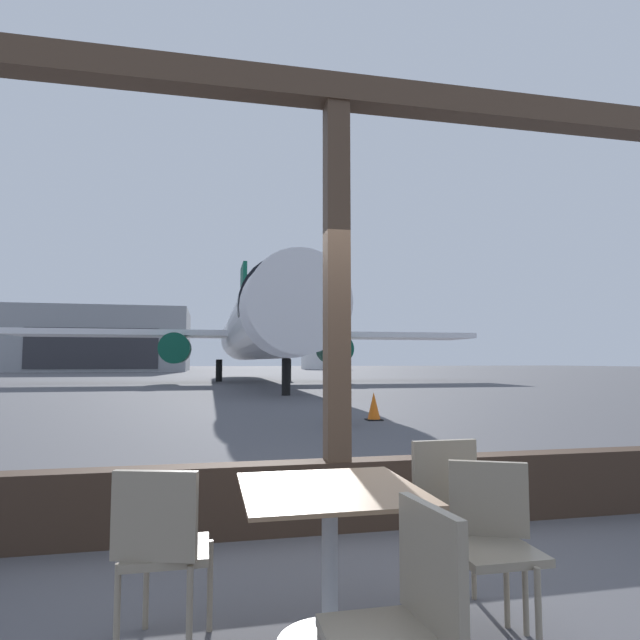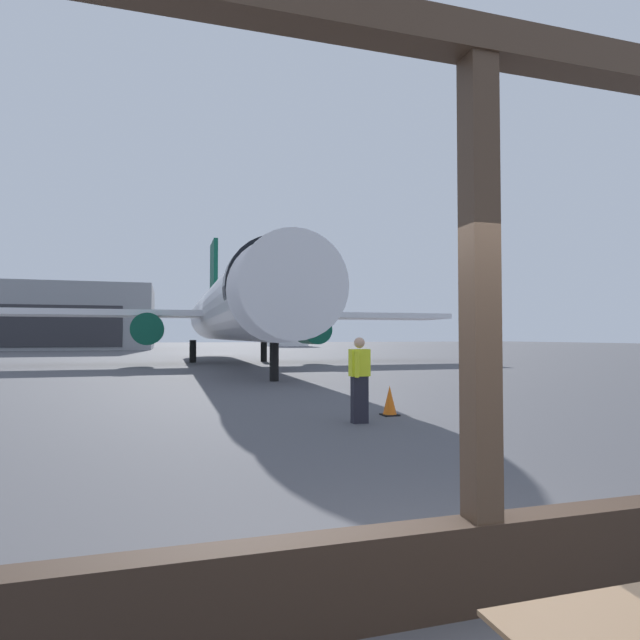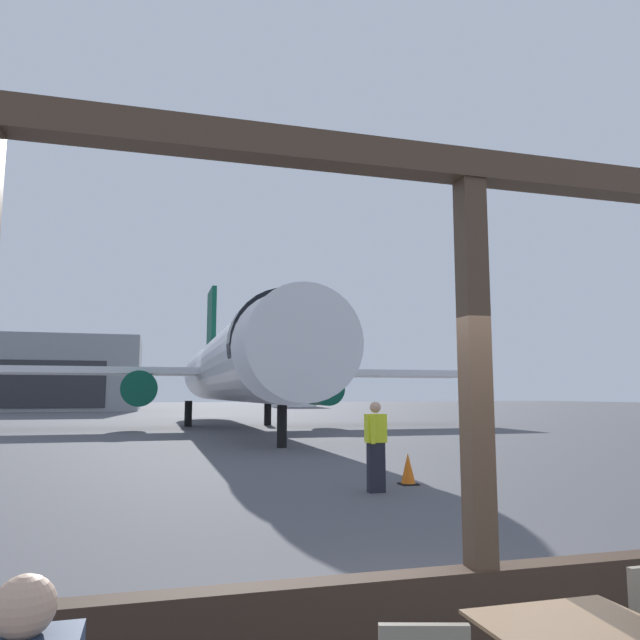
% 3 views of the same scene
% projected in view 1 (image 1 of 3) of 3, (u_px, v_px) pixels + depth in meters
% --- Properties ---
extents(ground_plane, '(220.00, 220.00, 0.00)m').
position_uv_depth(ground_plane, '(222.00, 378.00, 43.37)').
color(ground_plane, '#4C4C51').
extents(window_frame, '(7.41, 0.24, 3.88)m').
position_uv_depth(window_frame, '(337.00, 355.00, 4.46)').
color(window_frame, '#38281E').
rests_on(window_frame, ground).
extents(dining_table, '(0.87, 0.87, 0.77)m').
position_uv_depth(dining_table, '(330.00, 548.00, 2.59)').
color(dining_table, '#8C6B4C').
rests_on(dining_table, ground).
extents(cafe_chair_window_left, '(0.47, 0.47, 0.88)m').
position_uv_depth(cafe_chair_window_left, '(162.00, 541.00, 2.52)').
color(cafe_chair_window_left, gray).
rests_on(cafe_chair_window_left, ground).
extents(cafe_chair_window_right, '(0.43, 0.43, 0.88)m').
position_uv_depth(cafe_chair_window_right, '(406.00, 614.00, 1.81)').
color(cafe_chair_window_right, gray).
rests_on(cafe_chair_window_right, ground).
extents(cafe_chair_aisle_left, '(0.50, 0.50, 0.86)m').
position_uv_depth(cafe_chair_aisle_left, '(491.00, 533.00, 2.66)').
color(cafe_chair_aisle_left, gray).
rests_on(cafe_chair_aisle_left, ground).
extents(cafe_chair_aisle_right, '(0.40, 0.40, 0.92)m').
position_uv_depth(cafe_chair_aisle_right, '(453.00, 510.00, 3.01)').
color(cafe_chair_aisle_right, gray).
rests_on(cafe_chair_aisle_right, ground).
extents(airplane, '(30.64, 34.10, 10.48)m').
position_uv_depth(airplane, '(257.00, 329.00, 34.64)').
color(airplane, silver).
rests_on(airplane, ground).
extents(ground_crew_worker, '(0.40, 0.50, 1.74)m').
position_uv_depth(ground_crew_worker, '(340.00, 384.00, 11.53)').
color(ground_crew_worker, black).
rests_on(ground_crew_worker, ground).
extents(traffic_cone, '(0.36, 0.36, 0.66)m').
position_uv_depth(traffic_cone, '(374.00, 407.00, 12.44)').
color(traffic_cone, orange).
rests_on(traffic_cone, ground).
extents(distant_hangar, '(22.67, 15.88, 8.57)m').
position_uv_depth(distant_hangar, '(105.00, 340.00, 73.56)').
color(distant_hangar, gray).
rests_on(distant_hangar, ground).
extents(fuel_storage_tank, '(7.43, 7.43, 4.99)m').
position_uv_depth(fuel_storage_tank, '(322.00, 355.00, 94.37)').
color(fuel_storage_tank, white).
rests_on(fuel_storage_tank, ground).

